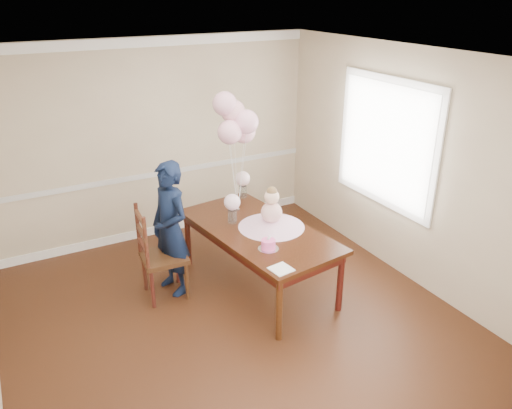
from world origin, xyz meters
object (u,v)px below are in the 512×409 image
object	(u,v)px
dining_table_top	(258,230)
birthday_cake	(268,244)
dining_chair_seat	(164,257)
woman	(170,229)

from	to	relation	value
dining_table_top	birthday_cake	world-z (taller)	birthday_cake
dining_chair_seat	woman	distance (m)	0.32
birthday_cake	dining_chair_seat	xyz separation A→B (m)	(-0.88, 0.81, -0.32)
dining_table_top	dining_chair_seat	bearing A→B (deg)	154.17
birthday_cake	woman	distance (m)	1.15
birthday_cake	dining_chair_seat	distance (m)	1.24
dining_table_top	woman	size ratio (longest dim) A/B	1.27
woman	dining_table_top	bearing A→B (deg)	52.75
dining_chair_seat	woman	world-z (taller)	woman
dining_table_top	birthday_cake	distance (m)	0.50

